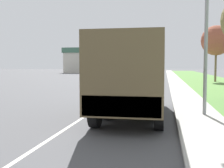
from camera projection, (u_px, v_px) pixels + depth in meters
name	position (u px, v px, depth m)	size (l,w,h in m)	color
ground_plane	(141.00, 80.00, 38.52)	(180.00, 180.00, 0.00)	#4C4C4F
lane_centre_stripe	(141.00, 80.00, 38.52)	(0.12, 120.00, 0.00)	silver
sidewalk_right	(175.00, 80.00, 37.68)	(1.80, 120.00, 0.12)	#ADAAA3
grass_strip_right	(209.00, 81.00, 36.88)	(7.00, 120.00, 0.02)	#56843D
military_truck	(134.00, 74.00, 11.16)	(2.40, 7.06, 3.11)	#545B3D
car_nearest_ahead	(102.00, 81.00, 23.91)	(1.85, 4.60, 1.64)	silver
car_second_ahead	(127.00, 76.00, 35.46)	(1.73, 4.38, 1.40)	maroon
lamp_post	(201.00, 10.00, 10.97)	(1.69, 0.24, 6.88)	gray
tree_far_right	(216.00, 41.00, 33.99)	(3.63, 3.63, 6.83)	brown
building_distant	(97.00, 60.00, 73.19)	(15.40, 10.01, 6.34)	beige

